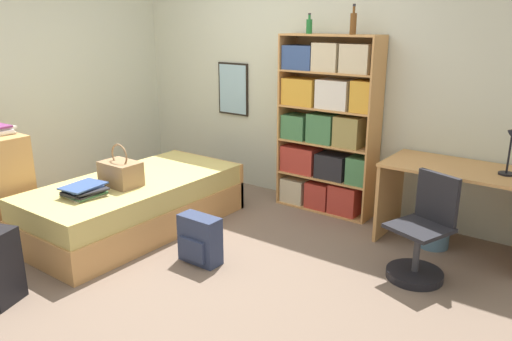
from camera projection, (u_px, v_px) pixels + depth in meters
The scene contains 13 objects.
ground_plane at pixel (187, 246), 4.38m from camera, with size 14.00×14.00×0.00m, color #756051.
wall_back at pixel (294, 79), 5.32m from camera, with size 10.00×0.09×2.60m.
wall_left at pixel (34, 80), 5.22m from camera, with size 0.06×10.00×2.60m.
bed at pixel (137, 204), 4.70m from camera, with size 1.00×2.04×0.48m.
handbag at pixel (121, 173), 4.44m from camera, with size 0.35×0.24×0.38m.
book_stack_on_bed at pixel (84, 190), 4.19m from camera, with size 0.34×0.36×0.09m.
bookcase at pixel (326, 128), 4.98m from camera, with size 1.01×0.32×1.77m.
bottle_green at pixel (309, 26), 4.81m from camera, with size 0.06×0.06×0.19m.
bottle_brown at pixel (353, 23), 4.53m from camera, with size 0.06×0.06×0.27m.
desk at pixel (457, 192), 4.20m from camera, with size 1.21×0.64×0.73m.
desk_chair at pixel (421, 245), 3.78m from camera, with size 0.50×0.50×0.81m.
backpack at pixel (200, 240), 4.03m from camera, with size 0.35×0.19×0.40m.
waste_bin at pixel (434, 233), 4.34m from camera, with size 0.26×0.26×0.25m.
Camera 1 is at (2.87, -2.85, 1.91)m, focal length 35.00 mm.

